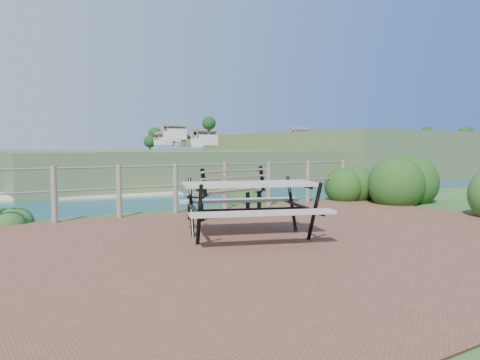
% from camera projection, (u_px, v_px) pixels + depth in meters
% --- Properties ---
extents(ground, '(10.00, 7.00, 0.12)m').
position_uv_depth(ground, '(275.00, 243.00, 6.55)').
color(ground, brown).
rests_on(ground, ground).
extents(safety_railing, '(9.40, 0.10, 1.00)m').
position_uv_depth(safety_railing, '(175.00, 185.00, 9.34)').
color(safety_railing, '#6B5B4C').
rests_on(safety_railing, ground).
extents(distant_bay, '(290.00, 232.36, 24.00)m').
position_uv_depth(distant_bay, '(307.00, 152.00, 269.72)').
color(distant_bay, '#44572B').
rests_on(distant_bay, ground).
extents(picnic_table, '(2.07, 1.58, 0.81)m').
position_uv_depth(picnic_table, '(250.00, 204.00, 6.74)').
color(picnic_table, gray).
rests_on(picnic_table, ground).
extents(park_bench, '(1.73, 0.81, 0.95)m').
position_uv_depth(park_bench, '(226.00, 185.00, 8.93)').
color(park_bench, brown).
rests_on(park_bench, ground).
extents(shrub_right_front, '(1.37, 1.37, 1.95)m').
position_uv_depth(shrub_right_front, '(406.00, 203.00, 11.21)').
color(shrub_right_front, '#1A3C12').
rests_on(shrub_right_front, ground).
extents(shrub_right_edge, '(1.17, 1.17, 1.67)m').
position_uv_depth(shrub_right_edge, '(354.00, 200.00, 11.84)').
color(shrub_right_edge, '#1A3C12').
rests_on(shrub_right_edge, ground).
extents(shrub_lip_west, '(0.76, 0.76, 0.50)m').
position_uv_depth(shrub_lip_west, '(5.00, 223.00, 8.26)').
color(shrub_lip_west, '#1C4B1D').
rests_on(shrub_lip_west, ground).
extents(shrub_lip_east, '(0.78, 0.78, 0.53)m').
position_uv_depth(shrub_lip_east, '(247.00, 202.00, 11.32)').
color(shrub_lip_east, '#1A3C12').
rests_on(shrub_lip_east, ground).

